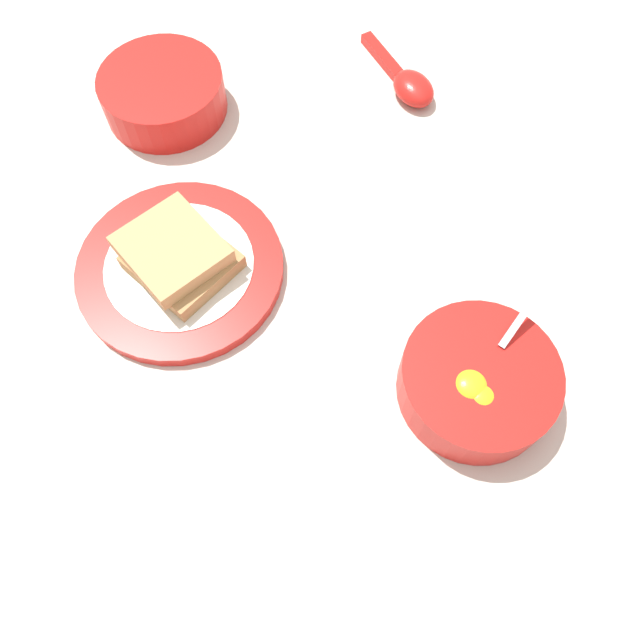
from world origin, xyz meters
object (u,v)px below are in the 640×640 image
(egg_bowl, at_px, (478,381))
(toast_sandwich, at_px, (177,256))
(soup_spoon, at_px, (408,83))
(congee_bowl, at_px, (163,92))
(toast_plate, at_px, (180,268))

(egg_bowl, relative_size, toast_sandwich, 1.08)
(soup_spoon, bearing_deg, congee_bowl, -90.56)
(toast_sandwich, bearing_deg, toast_plate, -116.98)
(toast_plate, bearing_deg, soup_spoon, 129.37)
(egg_bowl, height_order, soup_spoon, egg_bowl)
(toast_plate, bearing_deg, congee_bowl, -176.69)
(soup_spoon, bearing_deg, toast_sandwich, -50.30)
(toast_sandwich, bearing_deg, egg_bowl, 59.16)
(egg_bowl, bearing_deg, soup_spoon, 179.13)
(toast_plate, distance_m, toast_sandwich, 0.03)
(egg_bowl, relative_size, toast_plate, 0.68)
(soup_spoon, bearing_deg, egg_bowl, -0.87)
(toast_plate, relative_size, congee_bowl, 1.48)
(egg_bowl, bearing_deg, toast_sandwich, -120.84)
(egg_bowl, xyz_separation_m, soup_spoon, (-0.41, 0.01, -0.01))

